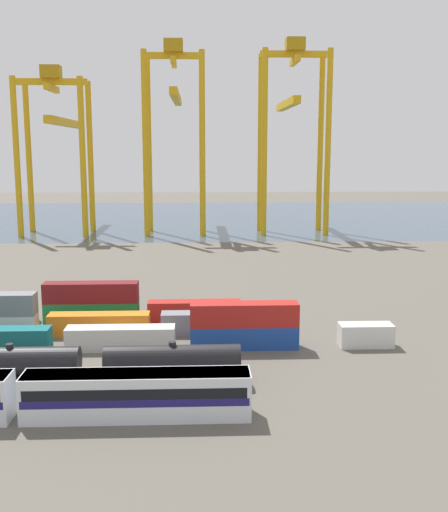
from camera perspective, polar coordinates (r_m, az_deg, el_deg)
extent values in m
plane|color=#5B564C|center=(110.11, -7.05, -1.72)|extent=(420.00, 420.00, 0.00)
cube|color=#384C60|center=(201.54, -4.93, 3.61)|extent=(400.00, 110.00, 0.01)
cube|color=silver|center=(52.64, -8.10, -12.72)|extent=(18.89, 3.10, 3.90)
cube|color=navy|center=(52.67, -8.10, -12.81)|extent=(18.51, 3.14, 0.64)
cube|color=black|center=(52.38, -8.12, -12.03)|extent=(18.13, 3.13, 0.90)
cube|color=slate|center=(51.98, -8.15, -10.91)|extent=(18.70, 2.85, 0.36)
cube|color=#232326|center=(62.33, -19.17, -10.90)|extent=(12.90, 2.50, 1.10)
cylinder|color=black|center=(61.69, -19.27, -9.24)|extent=(12.90, 2.70, 2.70)
cylinder|color=black|center=(61.22, -19.35, -7.89)|extent=(0.70, 0.70, 0.36)
cube|color=#232326|center=(59.77, -4.78, -11.26)|extent=(12.90, 2.50, 1.10)
cylinder|color=black|center=(59.11, -4.81, -9.55)|extent=(12.90, 2.70, 2.70)
cylinder|color=black|center=(58.62, -4.83, -8.14)|extent=(0.70, 0.70, 0.36)
cube|color=silver|center=(69.87, -9.60, -7.55)|extent=(12.10, 2.44, 2.60)
cube|color=#1C4299|center=(69.48, 1.89, -7.51)|extent=(12.10, 2.44, 2.60)
cube|color=#AD211C|center=(68.75, 1.90, -5.44)|extent=(12.10, 2.44, 2.60)
cube|color=silver|center=(71.81, 13.06, -7.19)|extent=(6.04, 2.44, 2.60)
cube|color=orange|center=(75.74, -11.54, -6.23)|extent=(12.10, 2.44, 2.60)
cube|color=slate|center=(74.78, -1.20, -6.24)|extent=(12.10, 2.44, 2.60)
cube|color=#197538|center=(81.47, -12.21, -5.10)|extent=(12.10, 2.44, 2.60)
cube|color=maroon|center=(80.84, -12.27, -3.32)|extent=(12.10, 2.44, 2.60)
cube|color=#AD211C|center=(80.26, -2.76, -5.11)|extent=(12.10, 2.44, 2.60)
cylinder|color=gold|center=(162.69, -18.74, 8.62)|extent=(1.50, 1.50, 39.68)
cylinder|color=gold|center=(158.91, -13.01, 8.87)|extent=(1.50, 1.50, 39.68)
cylinder|color=gold|center=(173.31, -17.71, 8.73)|extent=(1.50, 1.50, 39.68)
cylinder|color=gold|center=(169.77, -12.33, 8.95)|extent=(1.50, 1.50, 39.68)
cube|color=gold|center=(166.80, -15.78, 15.35)|extent=(17.92, 1.20, 1.60)
cube|color=gold|center=(166.65, -15.75, 14.80)|extent=(1.20, 12.63, 1.60)
cube|color=gold|center=(180.36, -14.55, 11.94)|extent=(2.00, 41.70, 2.00)
cube|color=#A77A10|center=(167.06, -15.82, 16.17)|extent=(4.80, 4.00, 3.20)
cylinder|color=gold|center=(157.19, -7.32, 10.22)|extent=(1.50, 1.50, 46.21)
cylinder|color=gold|center=(156.62, -2.03, 10.30)|extent=(1.50, 1.50, 46.21)
cylinder|color=gold|center=(167.40, -7.02, 10.21)|extent=(1.50, 1.50, 46.21)
cylinder|color=gold|center=(166.87, -2.05, 10.28)|extent=(1.50, 1.50, 46.21)
cube|color=gold|center=(163.52, -4.72, 18.10)|extent=(15.86, 1.20, 1.60)
cube|color=gold|center=(163.30, -4.72, 17.54)|extent=(1.20, 11.84, 1.60)
cube|color=gold|center=(176.62, -4.49, 14.53)|extent=(2.00, 40.56, 2.00)
cube|color=#A77A10|center=(163.88, -4.74, 18.93)|extent=(4.80, 4.00, 3.20)
cylinder|color=gold|center=(157.70, 3.78, 10.38)|extent=(1.50, 1.50, 46.77)
cylinder|color=gold|center=(160.23, 9.66, 10.26)|extent=(1.50, 1.50, 46.77)
cylinder|color=gold|center=(167.49, 3.42, 10.36)|extent=(1.50, 1.50, 46.77)
cylinder|color=gold|center=(169.88, 8.97, 10.25)|extent=(1.50, 1.50, 46.77)
cube|color=gold|center=(165.34, 6.63, 18.17)|extent=(17.85, 1.20, 1.60)
cube|color=gold|center=(165.12, 6.62, 17.63)|extent=(1.20, 11.45, 1.60)
cube|color=gold|center=(175.88, 5.93, 13.89)|extent=(2.00, 34.18, 2.00)
cube|color=#A77A10|center=(165.71, 6.65, 19.00)|extent=(4.80, 4.00, 3.20)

